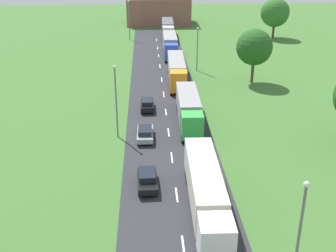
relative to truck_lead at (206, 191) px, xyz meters
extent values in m
cube|color=#2B2B30|center=(-2.17, 9.25, -2.16)|extent=(10.00, 140.00, 0.06)
cube|color=white|center=(-2.17, -4.08, -2.12)|extent=(0.16, 2.40, 0.01)
cube|color=white|center=(-2.17, 2.95, -2.12)|extent=(0.16, 2.40, 0.01)
cube|color=white|center=(-2.17, 10.12, -2.12)|extent=(0.16, 2.40, 0.01)
cube|color=white|center=(-2.17, 16.56, -2.12)|extent=(0.16, 2.40, 0.01)
cube|color=white|center=(-2.17, 23.05, -2.12)|extent=(0.16, 2.40, 0.01)
cube|color=white|center=(-2.17, 30.15, -2.12)|extent=(0.16, 2.40, 0.01)
cube|color=white|center=(-2.17, 37.39, -2.12)|extent=(0.16, 2.40, 0.01)
cube|color=white|center=(-2.17, 45.37, -2.12)|extent=(0.16, 2.40, 0.01)
cube|color=white|center=(-2.17, 52.98, -2.12)|extent=(0.16, 2.40, 0.01)
cube|color=white|center=(-2.17, 59.10, -2.12)|extent=(0.16, 2.40, 0.01)
cube|color=white|center=(-2.17, 66.91, -2.12)|extent=(0.16, 2.40, 0.01)
cube|color=white|center=(-0.09, -6.02, -0.12)|extent=(2.48, 2.62, 3.01)
cube|color=black|center=(-0.11, -7.25, 0.42)|extent=(2.10, 0.13, 1.33)
cube|color=beige|center=(0.02, 1.34, 0.11)|extent=(2.68, 11.47, 2.89)
cube|color=black|center=(0.02, 1.34, -1.53)|extent=(1.07, 10.87, 0.24)
cylinder|color=black|center=(1.12, 4.75, -1.63)|extent=(0.37, 1.01, 1.00)
cylinder|color=black|center=(-0.98, 4.78, -1.63)|extent=(0.37, 1.01, 1.00)
cylinder|color=black|center=(1.15, 6.12, -1.63)|extent=(0.37, 1.01, 1.00)
cylinder|color=black|center=(-0.95, 6.15, -1.63)|extent=(0.37, 1.01, 1.00)
cube|color=green|center=(0.34, 14.16, -0.25)|extent=(2.48, 2.32, 2.77)
cube|color=black|center=(0.32, 13.09, 0.25)|extent=(2.10, 0.14, 1.22)
cube|color=gray|center=(0.47, 20.45, 0.00)|extent=(2.69, 9.64, 2.67)
cube|color=black|center=(0.47, 20.45, -1.53)|extent=(1.08, 9.13, 0.24)
cylinder|color=black|center=(1.38, 13.57, -1.63)|extent=(0.37, 1.01, 1.00)
cylinder|color=black|center=(-0.72, 13.61, -1.63)|extent=(0.37, 1.01, 1.00)
cylinder|color=black|center=(1.57, 23.30, -1.63)|extent=(0.37, 1.01, 1.00)
cylinder|color=black|center=(-0.53, 23.34, -1.63)|extent=(0.37, 1.01, 1.00)
cylinder|color=black|center=(1.59, 24.45, -1.63)|extent=(0.37, 1.01, 1.00)
cylinder|color=black|center=(-0.50, 24.50, -1.63)|extent=(0.37, 1.01, 1.00)
cube|color=orange|center=(0.00, 30.24, -0.17)|extent=(2.50, 2.47, 2.93)
cube|color=black|center=(-0.03, 29.10, 0.36)|extent=(2.10, 0.16, 1.29)
cube|color=gray|center=(0.19, 37.43, -0.01)|extent=(2.81, 11.35, 2.63)
cube|color=black|center=(0.19, 37.43, -1.53)|extent=(1.19, 10.74, 0.24)
cylinder|color=black|center=(1.03, 29.61, -1.63)|extent=(0.38, 1.01, 1.00)
cylinder|color=black|center=(-1.07, 29.67, -1.63)|extent=(0.38, 1.01, 1.00)
cylinder|color=black|center=(1.34, 40.79, -1.63)|extent=(0.38, 1.01, 1.00)
cylinder|color=black|center=(-0.76, 40.84, -1.63)|extent=(0.38, 1.01, 1.00)
cylinder|color=black|center=(1.37, 42.14, -1.63)|extent=(0.38, 1.01, 1.00)
cylinder|color=black|center=(-0.73, 42.20, -1.63)|extent=(0.38, 1.01, 1.00)
cube|color=blue|center=(0.01, 48.06, -0.21)|extent=(2.47, 2.28, 2.85)
cube|color=black|center=(0.00, 47.00, 0.31)|extent=(2.10, 0.13, 1.25)
cube|color=gray|center=(0.10, 54.12, 0.16)|extent=(2.63, 9.20, 2.98)
cube|color=black|center=(0.10, 54.12, -1.53)|extent=(1.02, 8.72, 0.24)
cylinder|color=black|center=(1.05, 47.49, -1.63)|extent=(0.36, 1.00, 1.00)
cylinder|color=black|center=(-1.05, 47.52, -1.63)|extent=(0.36, 1.00, 1.00)
cylinder|color=black|center=(1.19, 56.85, -1.63)|extent=(0.36, 1.00, 1.00)
cylinder|color=black|center=(-0.91, 56.88, -1.63)|extent=(0.36, 1.00, 1.00)
cylinder|color=black|center=(1.20, 57.95, -1.63)|extent=(0.36, 1.00, 1.00)
cylinder|color=black|center=(-0.90, 57.98, -1.63)|extent=(0.36, 1.00, 1.00)
cube|color=white|center=(0.30, 64.02, -0.12)|extent=(2.50, 2.40, 3.02)
cube|color=black|center=(0.26, 62.91, 0.42)|extent=(2.10, 0.16, 1.33)
cube|color=#4C5156|center=(0.47, 70.39, 0.13)|extent=(2.77, 9.79, 2.92)
cube|color=black|center=(0.47, 70.39, -1.53)|extent=(1.16, 9.26, 0.24)
cylinder|color=black|center=(1.33, 63.41, -1.63)|extent=(0.38, 1.01, 1.00)
cylinder|color=black|center=(-0.77, 63.46, -1.63)|extent=(0.38, 1.01, 1.00)
cylinder|color=black|center=(1.61, 73.28, -1.63)|extent=(0.38, 1.01, 1.00)
cylinder|color=black|center=(-0.49, 73.33, -1.63)|extent=(0.38, 1.01, 1.00)
cylinder|color=black|center=(1.64, 74.44, -1.63)|extent=(0.38, 1.01, 1.00)
cylinder|color=black|center=(-0.46, 74.50, -1.63)|extent=(0.38, 1.01, 1.00)
cube|color=black|center=(-4.76, 4.47, -1.52)|extent=(1.88, 4.26, 0.59)
cube|color=black|center=(-4.77, 4.68, -0.95)|extent=(1.55, 2.40, 0.54)
cylinder|color=black|center=(-3.94, 3.06, -1.81)|extent=(0.24, 0.65, 0.64)
cylinder|color=black|center=(-5.50, 3.02, -1.81)|extent=(0.24, 0.65, 0.64)
cylinder|color=black|center=(-4.02, 5.93, -1.81)|extent=(0.24, 0.65, 0.64)
cylinder|color=black|center=(-5.58, 5.88, -1.81)|extent=(0.24, 0.65, 0.64)
cube|color=#8C939E|center=(-4.92, 14.88, -1.53)|extent=(1.87, 4.25, 0.56)
cube|color=black|center=(-4.93, 14.66, -0.98)|extent=(1.55, 2.39, 0.54)
cylinder|color=black|center=(-5.70, 16.32, -1.81)|extent=(0.23, 0.64, 0.64)
cylinder|color=black|center=(-4.10, 16.30, -1.81)|extent=(0.23, 0.64, 0.64)
cylinder|color=black|center=(-5.75, 13.45, -1.81)|extent=(0.23, 0.64, 0.64)
cylinder|color=black|center=(-4.15, 13.43, -1.81)|extent=(0.23, 0.64, 0.64)
cube|color=black|center=(-4.62, 24.14, -1.49)|extent=(1.73, 4.14, 0.64)
cube|color=black|center=(-4.62, 23.93, -0.91)|extent=(1.45, 2.32, 0.52)
cylinder|color=black|center=(-5.37, 25.54, -1.81)|extent=(0.22, 0.64, 0.64)
cylinder|color=black|center=(-3.85, 25.54, -1.81)|extent=(0.22, 0.64, 0.64)
cylinder|color=black|center=(-5.38, 22.74, -1.81)|extent=(0.22, 0.64, 0.64)
cylinder|color=black|center=(-3.87, 22.73, -1.81)|extent=(0.22, 0.64, 0.64)
cylinder|color=slate|center=(4.04, -9.94, 2.11)|extent=(0.18, 0.18, 8.60)
sphere|color=silver|center=(4.04, -9.94, 6.53)|extent=(0.36, 0.36, 0.36)
cylinder|color=slate|center=(-8.09, 15.80, 1.91)|extent=(0.18, 0.18, 8.20)
sphere|color=silver|center=(-8.09, 15.80, 6.13)|extent=(0.36, 0.36, 0.36)
cylinder|color=slate|center=(4.11, 42.40, 1.38)|extent=(0.18, 0.18, 7.15)
sphere|color=silver|center=(4.11, 42.40, 5.08)|extent=(0.36, 0.36, 0.36)
cylinder|color=slate|center=(-8.20, 68.16, 1.97)|extent=(0.18, 0.18, 8.33)
sphere|color=silver|center=(-8.20, 68.16, 6.26)|extent=(0.36, 0.36, 0.36)
cylinder|color=#513823|center=(24.57, 68.27, -0.55)|extent=(0.53, 0.53, 3.28)
sphere|color=#2D6628|center=(24.57, 68.27, 3.50)|extent=(6.42, 6.42, 6.42)
cylinder|color=#513823|center=(12.07, 35.28, -0.40)|extent=(0.44, 0.44, 3.58)
sphere|color=#23561E|center=(12.07, 35.28, 3.49)|extent=(5.60, 5.60, 5.60)
cube|color=brown|center=(-1.06, 88.16, 1.20)|extent=(16.52, 11.42, 6.78)
camera|label=1|loc=(-4.68, -30.25, 19.03)|focal=46.60mm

